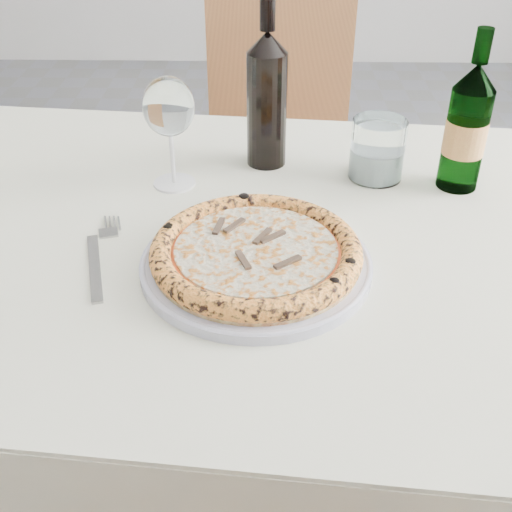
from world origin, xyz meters
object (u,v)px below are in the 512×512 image
object	(u,v)px
pizza	(256,252)
wine_glass	(169,109)
plate	(256,263)
tumbler	(377,153)
wine_bottle	(267,98)
beer_bottle	(467,128)
dining_table	(257,279)
chair_far	(280,147)

from	to	relation	value
pizza	wine_glass	size ratio (longest dim) A/B	1.55
plate	wine_glass	size ratio (longest dim) A/B	1.71
tumbler	wine_bottle	bearing A→B (deg)	164.37
beer_bottle	wine_bottle	xyz separation A→B (m)	(-0.31, 0.08, 0.02)
dining_table	chair_far	size ratio (longest dim) A/B	1.59
wine_glass	tumbler	distance (m)	0.34
wine_glass	wine_bottle	distance (m)	0.17
plate	wine_bottle	distance (m)	0.33
pizza	tumbler	distance (m)	0.33
dining_table	wine_bottle	size ratio (longest dim) A/B	5.52
plate	pizza	world-z (taller)	pizza
plate	beer_bottle	xyz separation A→B (m)	(0.32, 0.24, 0.09)
dining_table	chair_far	xyz separation A→B (m)	(0.05, 0.77, -0.13)
wine_bottle	dining_table	bearing A→B (deg)	-92.89
chair_far	wine_glass	size ratio (longest dim) A/B	5.26
tumbler	chair_far	bearing A→B (deg)	103.40
plate	wine_glass	xyz separation A→B (m)	(-0.14, 0.23, 0.12)
plate	wine_glass	distance (m)	0.29
dining_table	beer_bottle	distance (m)	0.39
pizza	wine_bottle	size ratio (longest dim) A/B	1.02
chair_far	plate	world-z (taller)	chair_far
dining_table	tumbler	world-z (taller)	tumbler
wine_glass	beer_bottle	size ratio (longest dim) A/B	0.71
plate	beer_bottle	distance (m)	0.41
dining_table	chair_far	distance (m)	0.79
dining_table	plate	bearing A→B (deg)	-90.00
wine_glass	tumbler	bearing A→B (deg)	5.80
chair_far	wine_bottle	distance (m)	0.65
beer_bottle	wine_bottle	bearing A→B (deg)	165.60
chair_far	wine_bottle	world-z (taller)	wine_bottle
dining_table	chair_far	bearing A→B (deg)	86.66
tumbler	beer_bottle	world-z (taller)	beer_bottle
pizza	wine_bottle	xyz separation A→B (m)	(0.01, 0.32, 0.09)
chair_far	plate	size ratio (longest dim) A/B	3.08
chair_far	tumbler	xyz separation A→B (m)	(0.14, -0.61, 0.27)
plate	beer_bottle	world-z (taller)	beer_bottle
pizza	dining_table	bearing A→B (deg)	90.00
dining_table	plate	size ratio (longest dim) A/B	4.91
chair_far	tumbler	distance (m)	0.68
pizza	tumbler	xyz separation A→B (m)	(0.19, 0.27, 0.02)
chair_far	pizza	world-z (taller)	chair_far
pizza	beer_bottle	bearing A→B (deg)	36.94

